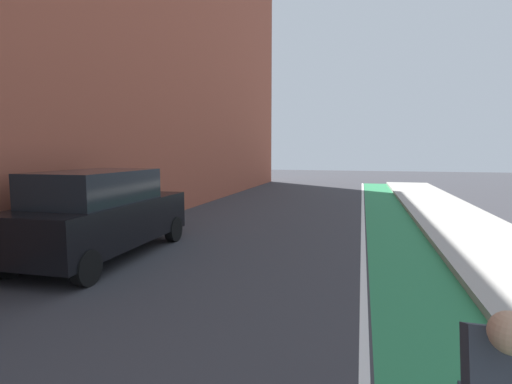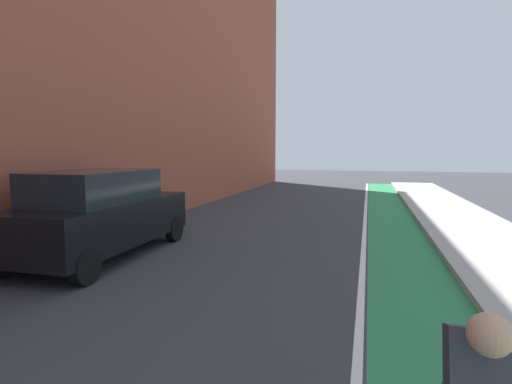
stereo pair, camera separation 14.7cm
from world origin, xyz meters
The scene contains 6 objects.
ground_plane centered at (0.00, 14.09, 0.00)m, with size 79.59×79.59×0.00m, color #38383D.
bike_lane_paint centered at (3.43, 16.09, 0.00)m, with size 1.60×36.18×0.00m, color #2D8451.
lane_divider_stripe centered at (2.53, 16.09, 0.00)m, with size 0.12×36.18×0.00m, color white.
sidewalk_right centered at (5.63, 16.09, 0.07)m, with size 2.80×36.18×0.14m, color #A8A59E.
building_facade_left centered at (-6.03, 16.08, 7.40)m, with size 4.15×36.18×14.81m.
parked_suv_black centered at (-3.18, 11.36, 1.02)m, with size 2.08×4.71×1.98m.
Camera 2 is at (2.59, 4.01, 2.40)m, focal length 27.25 mm.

